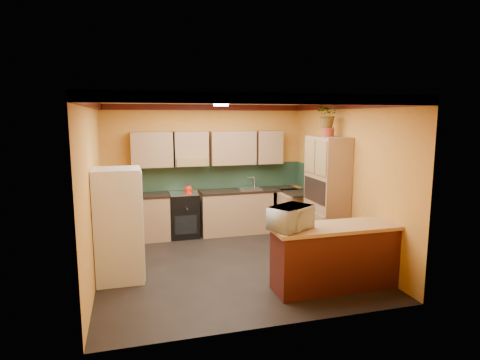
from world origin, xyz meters
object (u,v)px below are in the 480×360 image
object	(u,v)px
fridge	(119,225)
pantry	(327,195)
breakfast_bar	(336,259)
base_cabinets_back	(214,214)
stove	(184,215)
microwave	(291,218)

from	to	relation	value
fridge	pantry	bearing A→B (deg)	5.41
fridge	breakfast_bar	bearing A→B (deg)	-21.26
base_cabinets_back	breakfast_bar	distance (m)	3.31
base_cabinets_back	stove	xyz separation A→B (m)	(-0.62, -0.00, 0.02)
pantry	base_cabinets_back	bearing A→B (deg)	137.32
breakfast_bar	microwave	world-z (taller)	microwave
breakfast_bar	base_cabinets_back	bearing A→B (deg)	109.96
base_cabinets_back	fridge	world-z (taller)	fridge
fridge	base_cabinets_back	bearing A→B (deg)	46.64
fridge	microwave	world-z (taller)	fridge
stove	microwave	world-z (taller)	microwave
pantry	microwave	distance (m)	2.00
stove	microwave	xyz separation A→B (m)	(1.05, -3.12, 0.64)
base_cabinets_back	pantry	distance (m)	2.46
pantry	breakfast_bar	bearing A→B (deg)	-112.48
base_cabinets_back	microwave	distance (m)	3.21
fridge	breakfast_bar	xyz separation A→B (m)	(2.98, -1.16, -0.41)
stove	microwave	distance (m)	3.35
base_cabinets_back	breakfast_bar	world-z (taller)	same
breakfast_bar	microwave	bearing A→B (deg)	180.00
fridge	microwave	xyz separation A→B (m)	(2.28, -1.16, 0.24)
fridge	breakfast_bar	world-z (taller)	fridge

